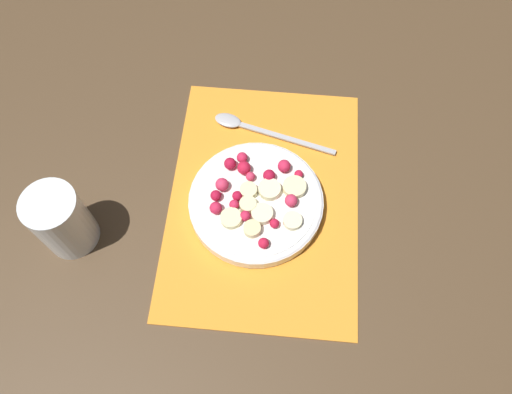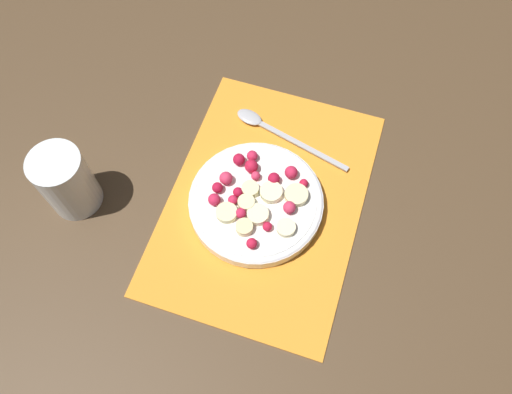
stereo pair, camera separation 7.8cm
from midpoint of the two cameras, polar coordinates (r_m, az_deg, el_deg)
ground_plane at (r=0.82m, az=3.84°, el=-0.72°), size 3.00×3.00×0.00m
placemat at (r=0.82m, az=3.86°, el=-0.63°), size 0.44×0.31×0.01m
fruit_bowl at (r=0.79m, az=2.82°, el=-0.75°), size 0.22×0.22×0.05m
spoon at (r=0.88m, az=4.05°, el=7.69°), size 0.07×0.22×0.01m
drinking_glass at (r=0.81m, az=-18.34°, el=1.42°), size 0.08×0.08×0.12m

